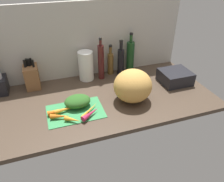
{
  "coord_description": "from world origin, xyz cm",
  "views": [
    {
      "loc": [
        -30.52,
        -126.51,
        87.71
      ],
      "look_at": [
        7.59,
        -13.92,
        12.36
      ],
      "focal_mm": 34.45,
      "sensor_mm": 36.0,
      "label": 1
    }
  ],
  "objects": [
    {
      "name": "knife_block",
      "position": [
        -42.28,
        30.61,
        9.16
      ],
      "size": [
        10.34,
        15.21,
        23.1
      ],
      "color": "brown",
      "rests_on": "ground_plane"
    },
    {
      "name": "carrot_5",
      "position": [
        -8.91,
        -20.26,
        2.57
      ],
      "size": [
        13.96,
        11.12,
        3.55
      ],
      "primitive_type": "cone",
      "rotation": [
        0.0,
        1.57,
        0.6
      ],
      "color": "#B2264C",
      "rests_on": "cutting_board"
    },
    {
      "name": "carrot_4",
      "position": [
        -8.67,
        -15.77,
        1.84
      ],
      "size": [
        14.25,
        13.46,
        2.08
      ],
      "primitive_type": "cone",
      "rotation": [
        0.0,
        1.57,
        0.75
      ],
      "color": "orange",
      "rests_on": "cutting_board"
    },
    {
      "name": "bottle_0",
      "position": [
        12.04,
        27.0,
        14.95
      ],
      "size": [
        5.0,
        5.0,
        34.76
      ],
      "color": "#471919",
      "rests_on": "ground_plane"
    },
    {
      "name": "carrot_2",
      "position": [
        -13.94,
        -2.34,
        2.59
      ],
      "size": [
        11.96,
        12.4,
        3.58
      ],
      "primitive_type": "cone",
      "rotation": [
        0.0,
        1.57,
        0.82
      ],
      "color": "#B2264C",
      "rests_on": "cutting_board"
    },
    {
      "name": "cutting_board",
      "position": [
        -17.34,
        -11.96,
        0.4
      ],
      "size": [
        36.72,
        25.06,
        0.8
      ],
      "primitive_type": "cube",
      "color": "#338C4C",
      "rests_on": "ground_plane"
    },
    {
      "name": "carrot_3",
      "position": [
        -22.94,
        -10.3,
        2.3
      ],
      "size": [
        15.96,
        4.99,
        3.01
      ],
      "primitive_type": "cone",
      "rotation": [
        0.0,
        1.57,
        0.13
      ],
      "color": "orange",
      "rests_on": "cutting_board"
    },
    {
      "name": "winter_squash",
      "position": [
        23.66,
        -11.09,
        11.61
      ],
      "size": [
        26.79,
        25.64,
        23.21
      ],
      "primitive_type": "ellipsoid",
      "color": "gold",
      "rests_on": "ground_plane"
    },
    {
      "name": "ground_plane",
      "position": [
        0.0,
        0.0,
        -1.5
      ],
      "size": [
        170.0,
        80.0,
        3.0
      ],
      "primitive_type": "cube",
      "color": "#47382B"
    },
    {
      "name": "dish_rack",
      "position": [
        66.16,
        0.94,
        4.99
      ],
      "size": [
        23.17,
        20.88,
        9.97
      ],
      "primitive_type": "cube",
      "color": "black",
      "rests_on": "ground_plane"
    },
    {
      "name": "wall_back",
      "position": [
        0.0,
        38.5,
        30.0
      ],
      "size": [
        170.0,
        3.0,
        60.0
      ],
      "primitive_type": "cube",
      "color": "#BCB7AD",
      "rests_on": "ground_plane"
    },
    {
      "name": "bottle_3",
      "position": [
        39.66,
        31.69,
        13.94
      ],
      "size": [
        6.67,
        6.67,
        34.34
      ],
      "color": "#19421E",
      "rests_on": "ground_plane"
    },
    {
      "name": "carrot_1",
      "position": [
        -20.85,
        -22.21,
        2.31
      ],
      "size": [
        10.17,
        8.39,
        3.03
      ],
      "primitive_type": "cone",
      "rotation": [
        0.0,
        1.57,
        -0.61
      ],
      "color": "orange",
      "rests_on": "cutting_board"
    },
    {
      "name": "bottle_1",
      "position": [
        21.85,
        32.26,
        10.21
      ],
      "size": [
        5.14,
        5.14,
        25.95
      ],
      "color": "brown",
      "rests_on": "ground_plane"
    },
    {
      "name": "carrot_0",
      "position": [
        -27.75,
        -16.62,
        2.42
      ],
      "size": [
        12.49,
        6.56,
        3.23
      ],
      "primitive_type": "cone",
      "rotation": [
        0.0,
        1.57,
        -0.29
      ],
      "color": "orange",
      "rests_on": "cutting_board"
    },
    {
      "name": "carrot_6",
      "position": [
        -27.37,
        -11.01,
        2.42
      ],
      "size": [
        15.38,
        4.3,
        3.23
      ],
      "primitive_type": "cone",
      "rotation": [
        0.0,
        1.57,
        0.07
      ],
      "color": "orange",
      "rests_on": "cutting_board"
    },
    {
      "name": "bottle_2",
      "position": [
        29.77,
        28.59,
        12.29
      ],
      "size": [
        5.55,
        5.55,
        30.23
      ],
      "color": "black",
      "rests_on": "ground_plane"
    },
    {
      "name": "carrot_greens_pile",
      "position": [
        -14.55,
        -6.82,
        4.53
      ],
      "size": [
        17.63,
        13.56,
        7.46
      ],
      "primitive_type": "ellipsoid",
      "color": "#2D6023",
      "rests_on": "cutting_board"
    },
    {
      "name": "paper_towel_roll",
      "position": [
        0.14,
        29.5,
        11.99
      ],
      "size": [
        11.94,
        11.94,
        23.97
      ],
      "primitive_type": "cylinder",
      "color": "white",
      "rests_on": "ground_plane"
    }
  ]
}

